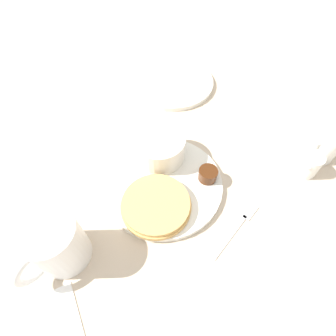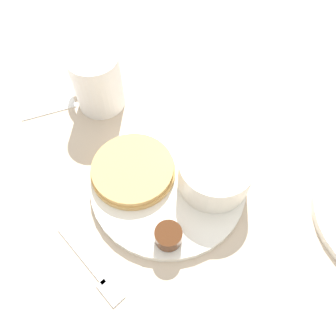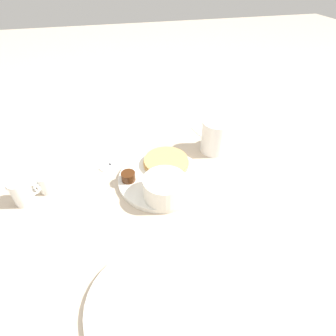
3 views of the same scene
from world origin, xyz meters
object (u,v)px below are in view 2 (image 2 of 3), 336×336
object	(u,v)px
plate	(168,184)
coffee_mug	(96,81)
bowl	(215,172)
fork	(95,272)

from	to	relation	value
plate	coffee_mug	xyz separation A→B (m)	(0.10, -0.19, 0.05)
plate	bowl	bearing A→B (deg)	173.45
coffee_mug	bowl	bearing A→B (deg)	130.50
fork	coffee_mug	bearing A→B (deg)	-92.09
plate	fork	xyz separation A→B (m)	(0.11, 0.12, -0.00)
plate	coffee_mug	size ratio (longest dim) A/B	2.30
plate	coffee_mug	distance (m)	0.22
plate	coffee_mug	world-z (taller)	coffee_mug
fork	bowl	bearing A→B (deg)	-147.93
plate	bowl	distance (m)	0.08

